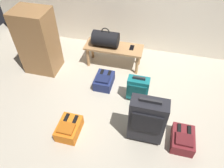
# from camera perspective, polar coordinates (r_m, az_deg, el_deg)

# --- Properties ---
(ground_plane) EXTENTS (6.60, 6.60, 0.00)m
(ground_plane) POSITION_cam_1_polar(r_m,az_deg,el_deg) (3.25, 3.68, -5.97)
(ground_plane) COLOR #B2A893
(bench) EXTENTS (1.00, 0.36, 0.40)m
(bench) POSITION_cam_1_polar(r_m,az_deg,el_deg) (3.73, 0.48, 9.24)
(bench) COLOR #A87A4C
(bench) RESTS_ON ground
(duffel_bag_black) EXTENTS (0.44, 0.26, 0.34)m
(duffel_bag_black) POSITION_cam_1_polar(r_m,az_deg,el_deg) (3.65, -1.73, 12.03)
(duffel_bag_black) COLOR black
(duffel_bag_black) RESTS_ON bench
(cell_phone) EXTENTS (0.07, 0.14, 0.01)m
(cell_phone) POSITION_cam_1_polar(r_m,az_deg,el_deg) (3.68, 5.34, 9.70)
(cell_phone) COLOR black
(cell_phone) RESTS_ON bench
(suitcase_upright_charcoal) EXTENTS (0.44, 0.22, 0.76)m
(suitcase_upright_charcoal) POSITION_cam_1_polar(r_m,az_deg,el_deg) (2.65, 9.35, -9.54)
(suitcase_upright_charcoal) COLOR black
(suitcase_upright_charcoal) RESTS_ON ground
(suitcase_small_teal) EXTENTS (0.32, 0.18, 0.46)m
(suitcase_small_teal) POSITION_cam_1_polar(r_m,az_deg,el_deg) (3.19, 6.95, -1.11)
(suitcase_small_teal) COLOR #14666B
(suitcase_small_teal) RESTS_ON ground
(backpack_maroon) EXTENTS (0.28, 0.38, 0.21)m
(backpack_maroon) POSITION_cam_1_polar(r_m,az_deg,el_deg) (2.96, 18.41, -13.90)
(backpack_maroon) COLOR maroon
(backpack_maroon) RESTS_ON ground
(backpack_orange) EXTENTS (0.28, 0.38, 0.21)m
(backpack_orange) POSITION_cam_1_polar(r_m,az_deg,el_deg) (2.96, -11.47, -11.55)
(backpack_orange) COLOR orange
(backpack_orange) RESTS_ON ground
(backpack_navy) EXTENTS (0.28, 0.38, 0.21)m
(backpack_navy) POSITION_cam_1_polar(r_m,az_deg,el_deg) (3.50, -2.14, 0.91)
(backpack_navy) COLOR navy
(backpack_navy) RESTS_ON ground
(side_cabinet) EXTENTS (0.56, 0.44, 1.10)m
(side_cabinet) POSITION_cam_1_polar(r_m,az_deg,el_deg) (3.75, -19.23, 10.62)
(side_cabinet) COLOR olive
(side_cabinet) RESTS_ON ground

